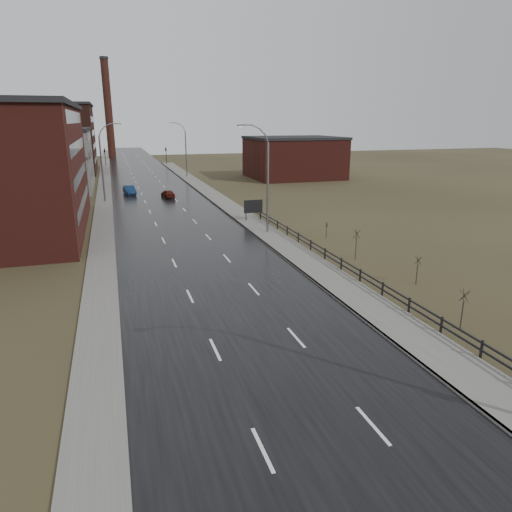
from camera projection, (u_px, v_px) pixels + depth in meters
road at (161, 201)px, 68.62m from camera, size 14.00×300.00×0.06m
sidewalk_right at (269, 235)px, 48.20m from camera, size 3.20×180.00×0.18m
curb_right at (255, 236)px, 47.77m from camera, size 0.16×180.00×0.18m
sidewalk_left at (104, 204)px, 66.25m from camera, size 2.40×260.00×0.12m
warehouse_mid at (42, 160)px, 78.42m from camera, size 16.32×20.40×10.50m
warehouse_far at (34, 139)px, 103.72m from camera, size 26.52×24.48×15.50m
building_right at (294, 157)px, 96.24m from camera, size 18.36×16.32×8.50m
smokestack at (108, 108)px, 144.81m from camera, size 2.70×2.70×30.70m
streetlight_right_mid at (265, 179)px, 47.45m from camera, size 3.36×0.28×11.35m
streetlight_left at (104, 162)px, 66.58m from camera, size 3.36×0.28×11.35m
streetlight_right_far at (184, 149)px, 96.84m from camera, size 3.36×0.28×11.35m
guardrail at (365, 277)px, 33.25m from camera, size 0.10×53.05×1.10m
shrub_c at (463, 308)px, 26.19m from camera, size 0.57×0.61×2.43m
shrub_d at (417, 269)px, 33.49m from camera, size 0.52×0.54×2.17m
shrub_e at (356, 243)px, 39.50m from camera, size 0.64×0.67×2.70m
shrub_f at (326, 230)px, 47.15m from camera, size 0.39×0.41×1.59m
billboard at (253, 207)px, 54.48m from camera, size 2.31×0.17×2.61m
traffic_light_left at (104, 149)px, 119.90m from camera, size 0.58×2.73×5.30m
traffic_light_right at (166, 148)px, 124.49m from camera, size 0.58×2.73×5.30m
car_near at (130, 190)px, 74.44m from camera, size 2.04×4.57×1.46m
car_far at (168, 194)px, 71.34m from camera, size 2.02×3.99×1.30m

